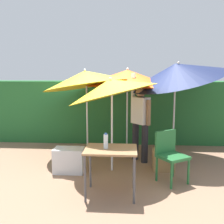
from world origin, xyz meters
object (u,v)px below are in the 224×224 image
person_vendor (140,118)px  cooler_box (69,160)px  chair_plastic (170,153)px  crate_cardboard (163,160)px  bottle_water (106,141)px  umbrella_yellow (177,72)px  umbrella_rainbow (86,78)px  umbrella_navy (127,77)px  folding_table (111,154)px  umbrella_orange (111,87)px

person_vendor → cooler_box: (-1.37, -0.75, -0.70)m
chair_plastic → crate_cardboard: (-0.04, 0.56, -0.31)m
person_vendor → bottle_water: 1.74m
umbrella_yellow → cooler_box: umbrella_yellow is taller
umbrella_yellow → cooler_box: bearing=-153.7°
chair_plastic → crate_cardboard: bearing=94.2°
umbrella_rainbow → cooler_box: 1.87m
chair_plastic → umbrella_navy: bearing=115.1°
umbrella_yellow → cooler_box: size_ratio=4.31×
crate_cardboard → folding_table: bearing=-129.5°
cooler_box → umbrella_orange: bearing=7.4°
person_vendor → crate_cardboard: 0.99m
umbrella_rainbow → umbrella_orange: size_ratio=1.05×
cooler_box → umbrella_yellow: bearing=26.3°
umbrella_yellow → bottle_water: umbrella_yellow is taller
umbrella_rainbow → person_vendor: size_ratio=1.14×
umbrella_rainbow → umbrella_yellow: umbrella_yellow is taller
umbrella_orange → umbrella_navy: (0.29, 1.24, 0.15)m
umbrella_navy → umbrella_yellow: bearing=-14.6°
chair_plastic → crate_cardboard: 0.64m
folding_table → umbrella_navy: bearing=84.4°
bottle_water → umbrella_orange: bearing=89.7°
person_vendor → umbrella_yellow: bearing=21.8°
umbrella_orange → folding_table: bearing=-86.1°
umbrella_orange → person_vendor: 1.11m
person_vendor → folding_table: bearing=-107.1°
cooler_box → bottle_water: bottle_water is taller
person_vendor → crate_cardboard: (0.44, -0.50, -0.74)m
umbrella_yellow → bottle_water: bearing=-124.8°
umbrella_navy → cooler_box: 2.31m
umbrella_rainbow → cooler_box: size_ratio=3.79×
bottle_water → chair_plastic: bearing=28.9°
crate_cardboard → bottle_water: 1.67m
person_vendor → cooler_box: bearing=-151.3°
umbrella_navy → folding_table: umbrella_navy is taller
umbrella_orange → person_vendor: umbrella_orange is taller
chair_plastic → cooler_box: 1.90m
umbrella_yellow → folding_table: size_ratio=3.06×
folding_table → umbrella_yellow: bearing=56.8°
chair_plastic → cooler_box: bearing=170.7°
umbrella_navy → cooler_box: (-1.08, -1.34, -1.54)m
umbrella_orange → bottle_water: bearing=-90.3°
umbrella_navy → bottle_water: size_ratio=8.44×
crate_cardboard → umbrella_yellow: bearing=67.6°
person_vendor → crate_cardboard: bearing=-48.4°
cooler_box → folding_table: folding_table is taller
umbrella_orange → crate_cardboard: bearing=8.4°
umbrella_rainbow → bottle_water: umbrella_rainbow is taller
umbrella_yellow → bottle_water: 2.60m
umbrella_yellow → umbrella_orange: bearing=-144.6°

